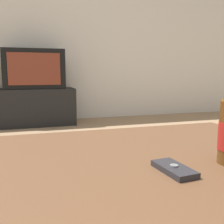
{
  "coord_description": "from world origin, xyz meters",
  "views": [
    {
      "loc": [
        -0.17,
        -0.58,
        0.64
      ],
      "look_at": [
        0.08,
        0.25,
        0.51
      ],
      "focal_mm": 42.0,
      "sensor_mm": 36.0,
      "label": 1
    }
  ],
  "objects": [
    {
      "name": "back_wall",
      "position": [
        0.0,
        3.02,
        1.3
      ],
      "size": [
        8.0,
        0.05,
        2.6
      ],
      "color": "beige",
      "rests_on": "ground_plane"
    },
    {
      "name": "coffee_table",
      "position": [
        0.0,
        0.0,
        0.36
      ],
      "size": [
        1.25,
        0.87,
        0.41
      ],
      "color": "brown",
      "rests_on": "ground_plane"
    },
    {
      "name": "tv_stand",
      "position": [
        -0.14,
        2.73,
        0.22
      ],
      "size": [
        0.93,
        0.43,
        0.45
      ],
      "color": "black",
      "rests_on": "ground_plane"
    },
    {
      "name": "television",
      "position": [
        -0.14,
        2.73,
        0.68
      ],
      "size": [
        0.7,
        0.38,
        0.46
      ],
      "color": "black",
      "rests_on": "tv_stand"
    },
    {
      "name": "cell_phone",
      "position": [
        0.14,
        -0.06,
        0.41
      ],
      "size": [
        0.07,
        0.12,
        0.02
      ],
      "rotation": [
        0.0,
        0.0,
        0.1
      ],
      "color": "#232328",
      "rests_on": "coffee_table"
    }
  ]
}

